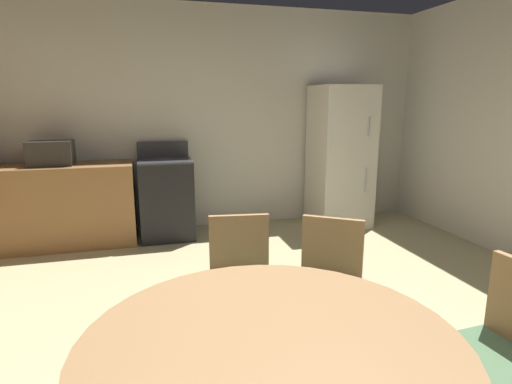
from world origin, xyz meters
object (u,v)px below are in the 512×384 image
(oven_range, at_px, (166,198))
(refrigerator, at_px, (340,157))
(dining_table, at_px, (271,377))
(microwave, at_px, (51,153))
(chair_east, at_px, (503,345))
(chair_northeast, at_px, (328,281))
(chair_north, at_px, (241,277))

(oven_range, height_order, refrigerator, refrigerator)
(dining_table, bearing_deg, oven_range, 92.78)
(microwave, bearing_deg, chair_east, -54.85)
(chair_northeast, relative_size, chair_north, 1.00)
(refrigerator, distance_m, microwave, 3.36)
(microwave, distance_m, chair_northeast, 3.37)
(chair_north, bearing_deg, chair_northeast, 76.20)
(dining_table, bearing_deg, refrigerator, 60.41)
(refrigerator, xyz_separation_m, chair_northeast, (-1.36, -2.62, -0.38))
(oven_range, relative_size, dining_table, 0.81)
(chair_north, distance_m, chair_east, 1.41)
(oven_range, xyz_separation_m, chair_north, (0.32, -2.48, 0.03))
(microwave, height_order, chair_northeast, microwave)
(refrigerator, xyz_separation_m, chair_east, (-0.89, -3.45, -0.38))
(chair_north, bearing_deg, oven_range, -165.09)
(dining_table, xyz_separation_m, chair_northeast, (0.64, 0.91, -0.11))
(refrigerator, bearing_deg, dining_table, -119.59)
(oven_range, bearing_deg, chair_northeast, -73.00)
(microwave, relative_size, chair_east, 0.51)
(microwave, xyz_separation_m, dining_table, (1.35, -3.58, -0.42))
(refrigerator, relative_size, chair_north, 2.02)
(refrigerator, bearing_deg, microwave, 179.14)
(chair_north, bearing_deg, refrigerator, 150.07)
(refrigerator, distance_m, chair_northeast, 2.97)
(microwave, relative_size, chair_north, 0.51)
(oven_range, xyz_separation_m, chair_east, (1.29, -3.50, 0.03))
(oven_range, height_order, chair_north, oven_range)
(microwave, distance_m, chair_north, 2.94)
(chair_northeast, bearing_deg, refrigerator, -172.34)
(refrigerator, height_order, dining_table, refrigerator)
(microwave, height_order, chair_east, microwave)
(microwave, distance_m, dining_table, 3.85)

